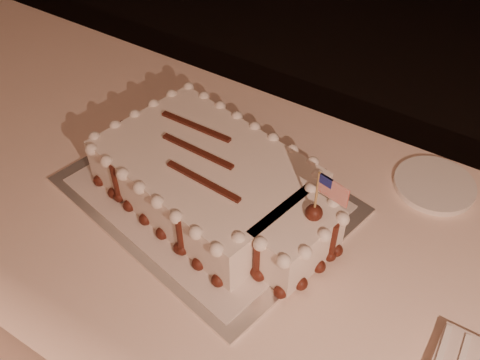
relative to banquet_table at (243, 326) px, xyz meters
The scene contains 5 objects.
banquet_table is the anchor object (origin of this frame).
cake_board 0.39m from the banquet_table, 166.91° to the left, with size 0.54×0.40×0.01m, color silver.
doily 0.40m from the banquet_table, 166.91° to the left, with size 0.48×0.37×0.00m, color silver.
sheet_cake 0.44m from the banquet_table, 166.29° to the left, with size 0.53×0.36×0.20m.
side_plate 0.56m from the banquet_table, 47.20° to the left, with size 0.17×0.17×0.01m, color white.
Camera 1 is at (0.36, 0.03, 1.53)m, focal length 40.00 mm.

